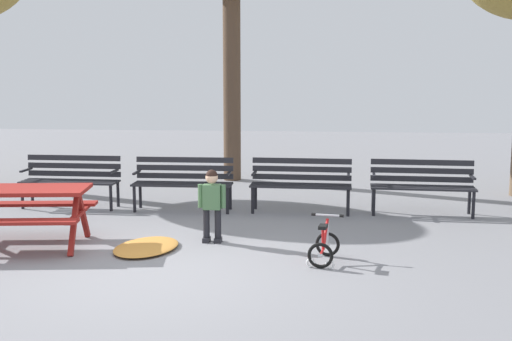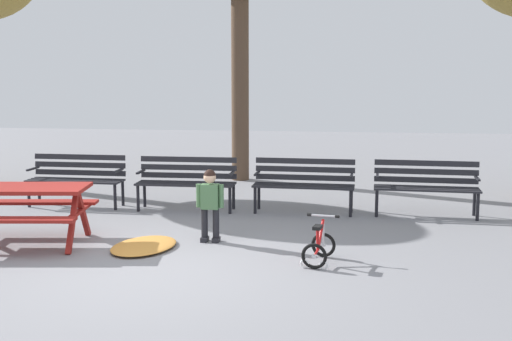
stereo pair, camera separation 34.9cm
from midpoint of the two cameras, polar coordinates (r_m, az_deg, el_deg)
name	(u,v)px [view 1 (the left image)]	position (r m, az deg, el deg)	size (l,w,h in m)	color
ground	(157,271)	(7.62, -9.88, -8.57)	(36.00, 36.00, 0.00)	gray
picnic_table	(16,201)	(8.98, -21.12, -2.51)	(1.96, 1.57, 0.79)	maroon
park_bench_far_left	(72,177)	(11.36, -16.53, -0.51)	(1.61, 0.48, 0.85)	#232328
park_bench_left	(183,179)	(10.74, -7.23, -0.74)	(1.60, 0.47, 0.85)	#232328
park_bench_right	(301,180)	(10.53, 2.98, -0.86)	(1.61, 0.51, 0.85)	#232328
park_bench_far_right	(422,182)	(10.63, 13.28, -0.99)	(1.62, 0.53, 0.85)	#232328
child_standing	(212,200)	(8.65, -4.99, -2.59)	(0.37, 0.16, 0.97)	black
kids_bicycle	(324,246)	(7.81, 4.64, -6.51)	(0.44, 0.60, 0.54)	black
leaf_pile	(146,247)	(8.52, -10.64, -6.51)	(1.06, 0.75, 0.07)	#C68438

